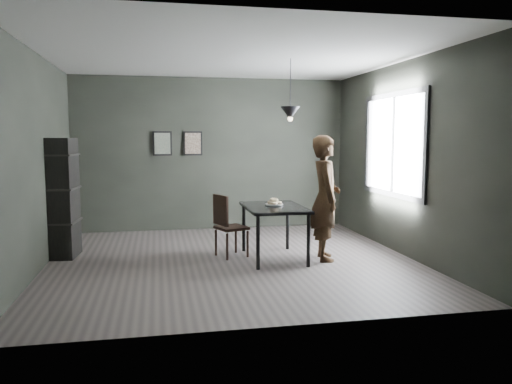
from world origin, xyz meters
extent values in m
plane|color=#3A3432|center=(0.00, 0.00, 0.00)|extent=(5.00, 5.00, 0.00)
cube|color=black|center=(0.00, 2.50, 1.40)|extent=(5.00, 0.10, 2.80)
cube|color=silver|center=(0.00, 0.00, 2.80)|extent=(5.00, 5.00, 0.02)
cube|color=white|center=(2.48, 0.20, 1.60)|extent=(0.02, 1.80, 1.40)
cube|color=black|center=(2.47, 0.20, 1.60)|extent=(0.04, 1.96, 1.56)
cube|color=black|center=(0.60, 0.00, 0.73)|extent=(0.80, 1.20, 0.04)
cylinder|color=black|center=(0.26, -0.54, 0.35)|extent=(0.05, 0.05, 0.71)
cylinder|color=black|center=(0.94, -0.54, 0.35)|extent=(0.05, 0.05, 0.71)
cylinder|color=black|center=(0.26, 0.54, 0.35)|extent=(0.05, 0.05, 0.71)
cylinder|color=black|center=(0.94, 0.54, 0.35)|extent=(0.05, 0.05, 0.71)
cylinder|color=white|center=(0.62, 0.09, 0.76)|extent=(0.23, 0.23, 0.01)
torus|color=beige|center=(0.67, 0.09, 0.78)|extent=(0.13, 0.13, 0.05)
torus|color=beige|center=(0.59, 0.13, 0.78)|extent=(0.13, 0.13, 0.05)
torus|color=beige|center=(0.60, 0.05, 0.78)|extent=(0.13, 0.13, 0.05)
torus|color=beige|center=(0.62, 0.09, 0.83)|extent=(0.16, 0.17, 0.06)
imported|color=black|center=(1.29, -0.17, 0.87)|extent=(0.51, 0.69, 1.74)
cube|color=black|center=(0.03, 0.25, 0.42)|extent=(0.51, 0.51, 0.04)
cube|color=black|center=(-0.13, 0.18, 0.69)|extent=(0.18, 0.38, 0.43)
cylinder|color=black|center=(-0.06, 0.03, 0.19)|extent=(0.03, 0.03, 0.38)
cylinder|color=black|center=(0.25, 0.15, 0.19)|extent=(0.03, 0.03, 0.38)
cylinder|color=black|center=(-0.19, 0.34, 0.19)|extent=(0.03, 0.03, 0.38)
cylinder|color=black|center=(0.13, 0.46, 0.19)|extent=(0.03, 0.03, 0.38)
cube|color=black|center=(-2.32, 0.71, 0.85)|extent=(0.37, 0.60, 1.70)
cylinder|color=black|center=(0.85, 0.10, 2.42)|extent=(0.01, 0.01, 0.75)
cone|color=black|center=(0.85, 0.10, 2.05)|extent=(0.28, 0.28, 0.18)
sphere|color=#FFE0B2|center=(0.85, 0.10, 1.97)|extent=(0.07, 0.07, 0.07)
cube|color=black|center=(-0.90, 2.47, 1.60)|extent=(0.34, 0.03, 0.44)
cube|color=#3B524A|center=(-0.90, 2.45, 1.60)|extent=(0.28, 0.01, 0.38)
cube|color=black|center=(-0.35, 2.47, 1.60)|extent=(0.34, 0.03, 0.44)
cube|color=brown|center=(-0.35, 2.45, 1.60)|extent=(0.28, 0.01, 0.38)
camera|label=1|loc=(-1.00, -6.75, 1.71)|focal=35.00mm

